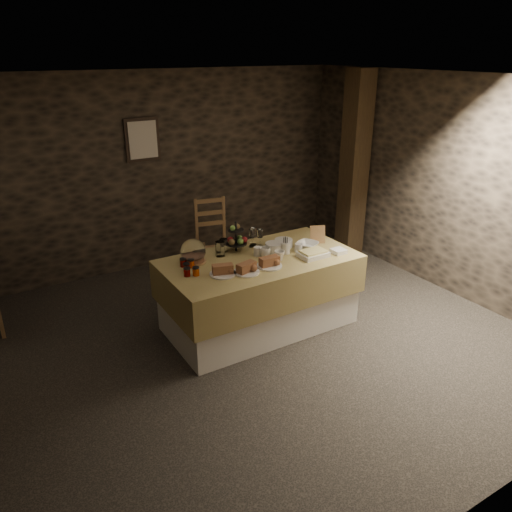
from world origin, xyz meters
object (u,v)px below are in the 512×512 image
buffet_table (259,287)px  chair (212,238)px  fruit_stand (237,240)px  timber_column (354,166)px

buffet_table → chair: 1.71m
buffet_table → fruit_stand: fruit_stand is taller
chair → buffet_table: bearing=-87.3°
buffet_table → timber_column: bearing=26.8°
buffet_table → chair: size_ratio=2.70×
buffet_table → fruit_stand: size_ratio=6.02×
buffet_table → chair: (0.28, 1.69, -0.03)m
chair → fruit_stand: bearing=-93.2°
chair → fruit_stand: fruit_stand is taller
buffet_table → timber_column: timber_column is taller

